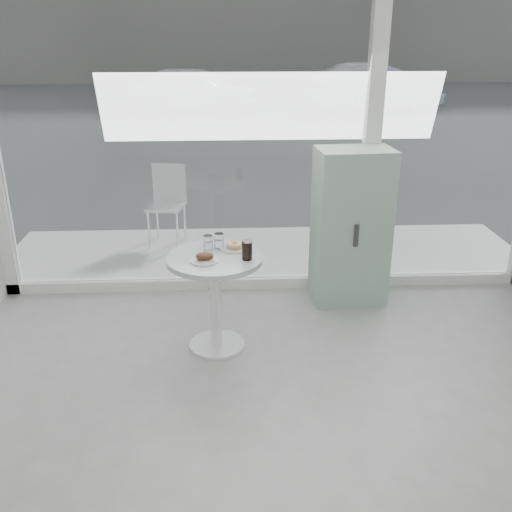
{
  "coord_description": "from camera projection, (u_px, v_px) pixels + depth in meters",
  "views": [
    {
      "loc": [
        -0.39,
        -2.04,
        2.37
      ],
      "look_at": [
        -0.2,
        1.7,
        0.85
      ],
      "focal_mm": 40.0,
      "sensor_mm": 36.0,
      "label": 1
    }
  ],
  "objects": [
    {
      "name": "car_silver",
      "position": [
        373.0,
        87.0,
        16.79
      ],
      "size": [
        4.31,
        2.49,
        1.34
      ],
      "primitive_type": "imported",
      "rotation": [
        0.0,
        0.0,
        1.85
      ],
      "color": "#B3B5BB",
      "rests_on": "street"
    },
    {
      "name": "patio_chair",
      "position": [
        167.0,
        199.0,
        6.4
      ],
      "size": [
        0.45,
        0.45,
        0.89
      ],
      "rotation": [
        0.0,
        0.0,
        -0.19
      ],
      "color": "white",
      "rests_on": "patio_deck"
    },
    {
      "name": "street",
      "position": [
        239.0,
        108.0,
        17.6
      ],
      "size": [
        40.0,
        24.0,
        0.0
      ],
      "primitive_type": "cube",
      "color": "#3B3B3B",
      "rests_on": "ground"
    },
    {
      "name": "plate_donut",
      "position": [
        235.0,
        247.0,
        4.38
      ],
      "size": [
        0.22,
        0.22,
        0.05
      ],
      "color": "silver",
      "rests_on": "main_table"
    },
    {
      "name": "main_table",
      "position": [
        215.0,
        283.0,
        4.32
      ],
      "size": [
        0.72,
        0.72,
        0.77
      ],
      "color": "white",
      "rests_on": "ground"
    },
    {
      "name": "cola_glass",
      "position": [
        247.0,
        250.0,
        4.17
      ],
      "size": [
        0.08,
        0.08,
        0.15
      ],
      "color": "white",
      "rests_on": "main_table"
    },
    {
      "name": "patio_deck",
      "position": [
        265.0,
        253.0,
        6.3
      ],
      "size": [
        5.6,
        1.6,
        0.05
      ],
      "primitive_type": "cube",
      "color": "silver",
      "rests_on": "ground"
    },
    {
      "name": "storefront",
      "position": [
        280.0,
        107.0,
        4.93
      ],
      "size": [
        5.0,
        0.14,
        3.0
      ],
      "color": "white",
      "rests_on": "ground"
    },
    {
      "name": "water_tumbler_a",
      "position": [
        208.0,
        244.0,
        4.35
      ],
      "size": [
        0.07,
        0.07,
        0.12
      ],
      "color": "white",
      "rests_on": "main_table"
    },
    {
      "name": "plate_fritter",
      "position": [
        205.0,
        258.0,
        4.15
      ],
      "size": [
        0.21,
        0.21,
        0.07
      ],
      "color": "silver",
      "rests_on": "main_table"
    },
    {
      "name": "car_white",
      "position": [
        193.0,
        89.0,
        16.51
      ],
      "size": [
        4.07,
        2.43,
        1.3
      ],
      "primitive_type": "imported",
      "rotation": [
        0.0,
        0.0,
        1.32
      ],
      "color": "silver",
      "rests_on": "street"
    },
    {
      "name": "room_shell",
      "position": [
        370.0,
        208.0,
        1.56
      ],
      "size": [
        6.0,
        6.0,
        6.0
      ],
      "color": "white",
      "rests_on": "ground"
    },
    {
      "name": "water_tumbler_b",
      "position": [
        219.0,
        242.0,
        4.39
      ],
      "size": [
        0.07,
        0.07,
        0.12
      ],
      "color": "white",
      "rests_on": "main_table"
    },
    {
      "name": "mint_cabinet",
      "position": [
        351.0,
        227.0,
        5.08
      ],
      "size": [
        0.68,
        0.48,
        1.4
      ],
      "rotation": [
        0.0,
        0.0,
        0.08
      ],
      "color": "#84A994",
      "rests_on": "ground"
    }
  ]
}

